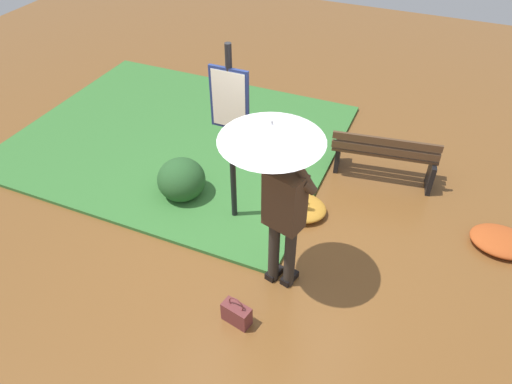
{
  "coord_description": "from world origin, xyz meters",
  "views": [
    {
      "loc": [
        -1.36,
        3.48,
        4.11
      ],
      "look_at": [
        0.16,
        -0.08,
        0.85
      ],
      "focal_mm": 32.89,
      "sensor_mm": 36.0,
      "label": 1
    }
  ],
  "objects_px": {
    "person_with_umbrella": "(278,168)",
    "park_bench": "(385,155)",
    "handbag": "(237,314)",
    "info_sign_post": "(230,120)"
  },
  "relations": [
    {
      "from": "info_sign_post",
      "to": "handbag",
      "type": "bearing_deg",
      "value": 115.98
    },
    {
      "from": "handbag",
      "to": "park_bench",
      "type": "bearing_deg",
      "value": -106.45
    },
    {
      "from": "park_bench",
      "to": "person_with_umbrella",
      "type": "bearing_deg",
      "value": 72.32
    },
    {
      "from": "handbag",
      "to": "person_with_umbrella",
      "type": "bearing_deg",
      "value": -102.13
    },
    {
      "from": "person_with_umbrella",
      "to": "park_bench",
      "type": "distance_m",
      "value": 2.64
    },
    {
      "from": "handbag",
      "to": "park_bench",
      "type": "xyz_separation_m",
      "value": [
        -0.87,
        -2.93,
        0.28
      ]
    },
    {
      "from": "person_with_umbrella",
      "to": "info_sign_post",
      "type": "bearing_deg",
      "value": -41.68
    },
    {
      "from": "info_sign_post",
      "to": "park_bench",
      "type": "height_order",
      "value": "info_sign_post"
    },
    {
      "from": "person_with_umbrella",
      "to": "park_bench",
      "type": "height_order",
      "value": "person_with_umbrella"
    },
    {
      "from": "person_with_umbrella",
      "to": "handbag",
      "type": "distance_m",
      "value": 1.58
    }
  ]
}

